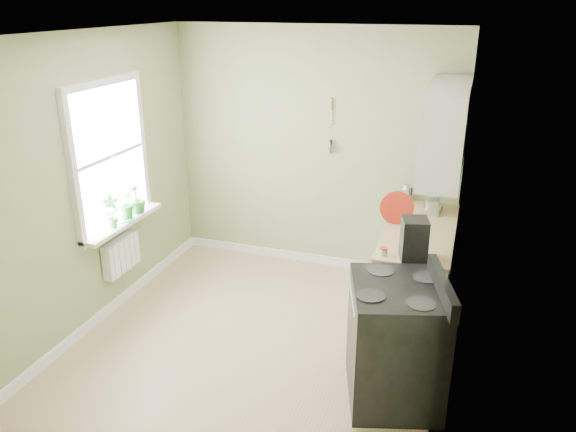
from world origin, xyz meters
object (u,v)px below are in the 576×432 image
(stove, at_px, (395,342))
(kettle, at_px, (405,193))
(stand_mixer, at_px, (433,198))
(coffee_maker, at_px, (414,241))

(stove, relative_size, kettle, 5.75)
(stand_mixer, relative_size, kettle, 1.86)
(stove, height_order, kettle, kettle)
(stove, bearing_deg, coffee_maker, 88.37)
(stove, distance_m, stand_mixer, 1.90)
(stove, xyz_separation_m, kettle, (-0.23, 2.03, 0.51))
(stove, bearing_deg, kettle, 96.40)
(stove, height_order, stand_mixer, stand_mixer)
(stove, relative_size, coffee_maker, 3.02)
(stand_mixer, xyz_separation_m, coffee_maker, (-0.06, -1.20, 0.02))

